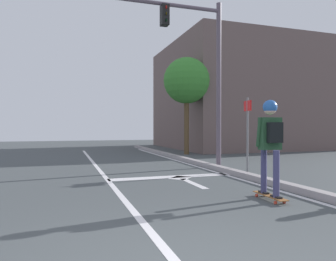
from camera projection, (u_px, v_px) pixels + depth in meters
lane_line_center at (106, 178)px, 8.20m from camera, size 0.12×20.00×0.01m
lane_line_curbside at (216, 172)px, 9.20m from camera, size 0.12×20.00×0.01m
stop_bar at (171, 177)px, 8.33m from camera, size 3.35×0.40×0.01m
lane_arrow_stem at (193, 183)px, 7.36m from camera, size 0.16×1.40×0.01m
lane_arrow_head at (180, 178)px, 8.16m from camera, size 0.71×0.71×0.01m
curb_strip at (224, 169)px, 9.28m from camera, size 0.24×24.00×0.14m
skateboard at (270, 196)px, 5.67m from camera, size 0.23×0.88×0.09m
skater at (270, 134)px, 5.64m from camera, size 0.48×0.63×1.72m
traffic_signal_mast at (197, 55)px, 10.15m from camera, size 3.84×0.34×5.42m
street_sign_post at (248, 123)px, 9.29m from camera, size 0.10×0.44×2.20m
roadside_tree at (187, 81)px, 15.26m from camera, size 2.24×2.24×4.71m
building_block at (252, 98)px, 21.14m from camera, size 11.29×8.91×6.58m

